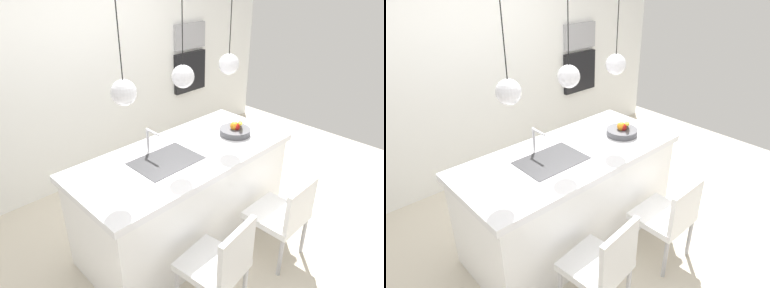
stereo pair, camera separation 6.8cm
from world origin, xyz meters
The scene contains 13 objects.
floor centered at (0.00, 0.00, 0.00)m, with size 6.60×6.60×0.00m, color beige.
back_wall centered at (0.00, 1.65, 1.30)m, with size 6.00×0.10×2.60m, color white.
kitchen_island centered at (0.00, 0.00, 0.47)m, with size 2.02×0.91×0.94m.
sink_basin centered at (-0.20, 0.00, 0.93)m, with size 0.56×0.40×0.02m, color #2D2D30.
faucet centered at (-0.20, 0.21, 1.08)m, with size 0.02×0.17×0.22m.
fruit_bowl centered at (0.61, -0.07, 0.98)m, with size 0.30×0.30×0.16m.
microwave centered at (1.58, 1.58, 1.54)m, with size 0.54×0.08×0.34m, color #9E9EA3.
oven centered at (1.58, 1.58, 1.04)m, with size 0.56×0.08×0.56m, color black.
chair_near centered at (-0.40, -0.80, 0.49)m, with size 0.47×0.48×0.87m.
chair_middle centered at (0.43, -0.80, 0.47)m, with size 0.45×0.45×0.83m.
pendant_light_left centered at (-0.56, 0.00, 1.62)m, with size 0.18×0.18×0.78m.
pendant_light_center centered at (0.00, 0.00, 1.62)m, with size 0.18×0.18×0.78m.
pendant_light_right centered at (0.56, 0.00, 1.62)m, with size 0.18×0.18×0.78m.
Camera 2 is at (-1.77, -2.02, 2.41)m, focal length 32.61 mm.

